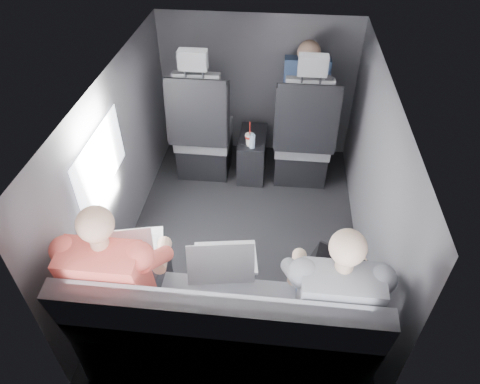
# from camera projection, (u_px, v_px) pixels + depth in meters

# --- Properties ---
(floor) EXTENTS (2.60, 2.60, 0.00)m
(floor) POSITION_uv_depth(u_px,v_px,m) (243.00, 237.00, 3.45)
(floor) COLOR black
(floor) RESTS_ON ground
(ceiling) EXTENTS (2.60, 2.60, 0.00)m
(ceiling) POSITION_uv_depth(u_px,v_px,m) (244.00, 82.00, 2.58)
(ceiling) COLOR #B2B2AD
(ceiling) RESTS_ON panel_back
(panel_left) EXTENTS (0.02, 2.60, 1.35)m
(panel_left) POSITION_uv_depth(u_px,v_px,m) (119.00, 163.00, 3.09)
(panel_left) COLOR #56565B
(panel_left) RESTS_ON floor
(panel_right) EXTENTS (0.02, 2.60, 1.35)m
(panel_right) POSITION_uv_depth(u_px,v_px,m) (373.00, 179.00, 2.94)
(panel_right) COLOR #56565B
(panel_right) RESTS_ON floor
(panel_front) EXTENTS (1.80, 0.02, 1.35)m
(panel_front) POSITION_uv_depth(u_px,v_px,m) (257.00, 87.00, 4.00)
(panel_front) COLOR #56565B
(panel_front) RESTS_ON floor
(panel_back) EXTENTS (1.80, 0.02, 1.35)m
(panel_back) POSITION_uv_depth(u_px,v_px,m) (216.00, 336.00, 2.03)
(panel_back) COLOR #56565B
(panel_back) RESTS_ON floor
(side_window) EXTENTS (0.02, 0.75, 0.42)m
(side_window) POSITION_uv_depth(u_px,v_px,m) (101.00, 162.00, 2.71)
(side_window) COLOR white
(side_window) RESTS_ON panel_left
(seatbelt) EXTENTS (0.35, 0.11, 0.59)m
(seatbelt) POSITION_uv_depth(u_px,v_px,m) (308.00, 111.00, 3.41)
(seatbelt) COLOR black
(seatbelt) RESTS_ON front_seat_right
(front_seat_left) EXTENTS (0.52, 0.58, 1.26)m
(front_seat_left) POSITION_uv_depth(u_px,v_px,m) (203.00, 136.00, 3.87)
(front_seat_left) COLOR black
(front_seat_left) RESTS_ON floor
(front_seat_right) EXTENTS (0.52, 0.58, 1.26)m
(front_seat_right) POSITION_uv_depth(u_px,v_px,m) (303.00, 141.00, 3.80)
(front_seat_right) COLOR black
(front_seat_right) RESTS_ON floor
(center_console) EXTENTS (0.24, 0.48, 0.41)m
(center_console) POSITION_uv_depth(u_px,v_px,m) (252.00, 154.00, 3.99)
(center_console) COLOR black
(center_console) RESTS_ON floor
(rear_bench) EXTENTS (1.60, 0.57, 0.92)m
(rear_bench) POSITION_uv_depth(u_px,v_px,m) (224.00, 333.00, 2.45)
(rear_bench) COLOR #56575B
(rear_bench) RESTS_ON floor
(soda_cup) EXTENTS (0.08, 0.08, 0.24)m
(soda_cup) POSITION_uv_depth(u_px,v_px,m) (250.00, 139.00, 3.72)
(soda_cup) COLOR white
(soda_cup) RESTS_ON center_console
(water_bottle) EXTENTS (0.05, 0.05, 0.14)m
(water_bottle) POSITION_uv_depth(u_px,v_px,m) (252.00, 141.00, 3.68)
(water_bottle) COLOR #ACD4E8
(water_bottle) RESTS_ON center_console
(laptop_white) EXTENTS (0.40, 0.40, 0.26)m
(laptop_white) POSITION_uv_depth(u_px,v_px,m) (130.00, 246.00, 2.52)
(laptop_white) COLOR white
(laptop_white) RESTS_ON passenger_rear_left
(laptop_silver) EXTENTS (0.40, 0.38, 0.26)m
(laptop_silver) POSITION_uv_depth(u_px,v_px,m) (224.00, 260.00, 2.44)
(laptop_silver) COLOR #AAAAAE
(laptop_silver) RESTS_ON rear_bench
(laptop_black) EXTENTS (0.36, 0.39, 0.22)m
(laptop_black) POSITION_uv_depth(u_px,v_px,m) (338.00, 264.00, 2.42)
(laptop_black) COLOR black
(laptop_black) RESTS_ON passenger_rear_right
(passenger_rear_left) EXTENTS (0.50, 0.62, 1.22)m
(passenger_rear_left) POSITION_uv_depth(u_px,v_px,m) (122.00, 276.00, 2.36)
(passenger_rear_left) COLOR #38383D
(passenger_rear_left) RESTS_ON rear_bench
(passenger_rear_right) EXTENTS (0.48, 0.60, 1.19)m
(passenger_rear_right) POSITION_uv_depth(u_px,v_px,m) (331.00, 296.00, 2.27)
(passenger_rear_right) COLOR navy
(passenger_rear_right) RESTS_ON rear_bench
(passenger_front_right) EXTENTS (0.39, 0.39, 0.78)m
(passenger_front_right) POSITION_uv_depth(u_px,v_px,m) (305.00, 92.00, 3.77)
(passenger_front_right) COLOR navy
(passenger_front_right) RESTS_ON front_seat_right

